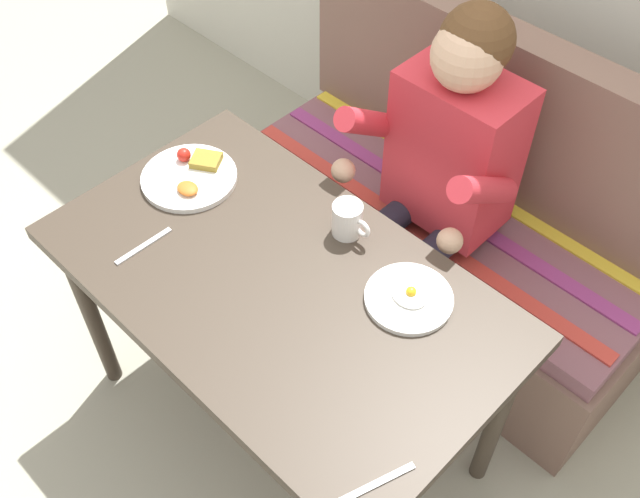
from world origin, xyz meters
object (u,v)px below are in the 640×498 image
at_px(plate_breakfast, 190,176).
at_px(plate_eggs, 409,298).
at_px(knife, 371,486).
at_px(person, 438,167).
at_px(coffee_mug, 348,219).
at_px(table, 279,299).
at_px(fork, 144,246).
at_px(couch, 448,227).

distance_m(plate_breakfast, plate_eggs, 0.72).
height_order(plate_eggs, knife, plate_eggs).
relative_size(person, knife, 6.06).
distance_m(coffee_mug, knife, 0.69).
relative_size(table, plate_eggs, 5.55).
bearing_deg(table, coffee_mug, 86.05).
bearing_deg(table, fork, -152.45).
height_order(person, knife, person).
xyz_separation_m(coffee_mug, knife, (0.51, -0.47, -0.05)).
bearing_deg(fork, plate_eggs, 30.96).
bearing_deg(knife, person, 139.27).
bearing_deg(couch, table, -90.00).
relative_size(person, plate_eggs, 5.61).
relative_size(table, person, 0.99).
bearing_deg(fork, coffee_mug, 50.89).
bearing_deg(coffee_mug, person, 86.76).
distance_m(plate_breakfast, knife, 1.01).
height_order(couch, knife, couch).
bearing_deg(person, couch, 101.73).
relative_size(table, fork, 7.06).
relative_size(plate_breakfast, knife, 1.34).
xyz_separation_m(couch, fork, (-0.32, -0.93, 0.40)).
distance_m(couch, knife, 1.20).
xyz_separation_m(plate_breakfast, fork, (0.11, -0.24, -0.01)).
bearing_deg(fork, table, 28.45).
distance_m(table, couch, 0.83).
distance_m(plate_eggs, coffee_mug, 0.27).
relative_size(table, couch, 0.83).
xyz_separation_m(plate_eggs, coffee_mug, (-0.26, 0.06, 0.04)).
bearing_deg(plate_eggs, table, -147.13).
xyz_separation_m(couch, plate_eggs, (0.27, -0.59, 0.41)).
relative_size(couch, coffee_mug, 12.20).
relative_size(plate_eggs, fork, 1.27).
xyz_separation_m(couch, person, (0.04, -0.17, 0.41)).
height_order(fork, knife, same).
xyz_separation_m(plate_breakfast, knife, (0.96, -0.31, -0.01)).
bearing_deg(coffee_mug, table, -93.95).
bearing_deg(couch, fork, -109.11).
relative_size(table, knife, 6.00).
xyz_separation_m(couch, plate_breakfast, (-0.44, -0.69, 0.41)).
relative_size(fork, knife, 0.85).
height_order(couch, coffee_mug, couch).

